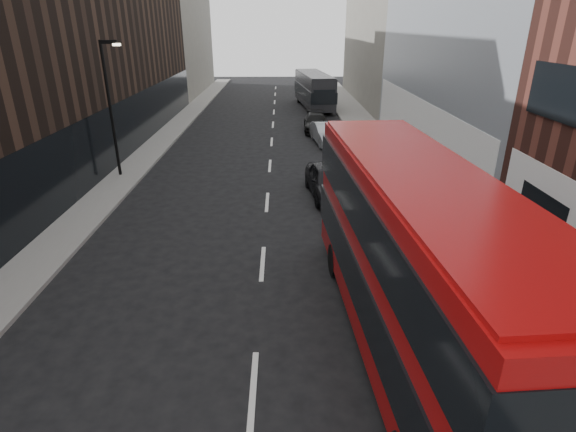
{
  "coord_description": "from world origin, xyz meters",
  "views": [
    {
      "loc": [
        0.69,
        -6.08,
        7.87
      ],
      "look_at": [
        0.89,
        6.45,
        2.5
      ],
      "focal_mm": 28.0,
      "sensor_mm": 36.0,
      "label": 1
    }
  ],
  "objects_px": {
    "street_lamp": "(111,101)",
    "car_c": "(316,123)",
    "red_bus": "(415,256)",
    "car_b": "(326,133)",
    "grey_bus": "(314,89)",
    "car_a": "(329,181)"
  },
  "relations": [
    {
      "from": "red_bus",
      "to": "grey_bus",
      "type": "xyz_separation_m",
      "value": [
        0.11,
        36.98,
        -0.89
      ]
    },
    {
      "from": "street_lamp",
      "to": "red_bus",
      "type": "xyz_separation_m",
      "value": [
        12.14,
        -14.51,
        -1.48
      ]
    },
    {
      "from": "street_lamp",
      "to": "grey_bus",
      "type": "distance_m",
      "value": 25.7
    },
    {
      "from": "grey_bus",
      "to": "car_c",
      "type": "xyz_separation_m",
      "value": [
        -0.56,
        -10.93,
        -1.13
      ]
    },
    {
      "from": "red_bus",
      "to": "car_c",
      "type": "distance_m",
      "value": 26.13
    },
    {
      "from": "red_bus",
      "to": "car_b",
      "type": "xyz_separation_m",
      "value": [
        -0.05,
        21.91,
        -1.96
      ]
    },
    {
      "from": "red_bus",
      "to": "grey_bus",
      "type": "height_order",
      "value": "red_bus"
    },
    {
      "from": "grey_bus",
      "to": "car_b",
      "type": "relative_size",
      "value": 2.39
    },
    {
      "from": "street_lamp",
      "to": "car_a",
      "type": "distance_m",
      "value": 12.15
    },
    {
      "from": "street_lamp",
      "to": "grey_bus",
      "type": "relative_size",
      "value": 0.66
    },
    {
      "from": "car_a",
      "to": "red_bus",
      "type": "bearing_deg",
      "value": -91.62
    },
    {
      "from": "car_a",
      "to": "car_c",
      "type": "bearing_deg",
      "value": 81.97
    },
    {
      "from": "car_b",
      "to": "grey_bus",
      "type": "bearing_deg",
      "value": 81.4
    },
    {
      "from": "car_c",
      "to": "grey_bus",
      "type": "bearing_deg",
      "value": 88.9
    },
    {
      "from": "street_lamp",
      "to": "car_c",
      "type": "xyz_separation_m",
      "value": [
        11.69,
        11.54,
        -3.5
      ]
    },
    {
      "from": "car_b",
      "to": "car_c",
      "type": "relative_size",
      "value": 0.95
    },
    {
      "from": "grey_bus",
      "to": "car_b",
      "type": "distance_m",
      "value": 15.11
    },
    {
      "from": "car_b",
      "to": "car_c",
      "type": "distance_m",
      "value": 4.16
    },
    {
      "from": "street_lamp",
      "to": "car_c",
      "type": "relative_size",
      "value": 1.5
    },
    {
      "from": "street_lamp",
      "to": "red_bus",
      "type": "bearing_deg",
      "value": -50.08
    },
    {
      "from": "grey_bus",
      "to": "car_a",
      "type": "height_order",
      "value": "grey_bus"
    },
    {
      "from": "car_b",
      "to": "red_bus",
      "type": "bearing_deg",
      "value": -97.84
    }
  ]
}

